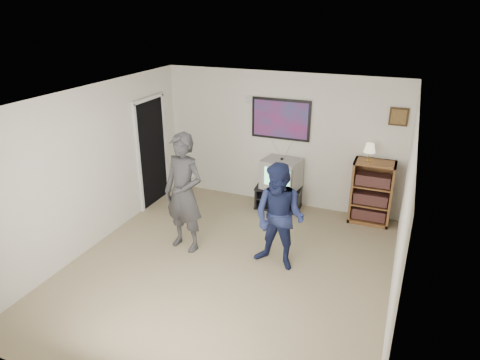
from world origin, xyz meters
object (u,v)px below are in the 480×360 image
Objects in this scene: media_stand at (278,197)px; person_tall at (184,193)px; bookshelf at (372,192)px; person_short at (279,217)px; crt_television at (281,174)px.

media_stand is 2.25m from person_tall.
media_stand is 0.77× the size of bookshelf.
media_stand is at bearing 116.37° from person_short.
person_tall is (-0.93, -1.91, 0.72)m from media_stand.
crt_television is at bearing -178.23° from bookshelf.
media_stand is 0.49m from crt_television.
person_tall reaches higher than bookshelf.
bookshelf is at bearing 47.09° from person_tall.
person_short is (0.53, -1.88, 0.10)m from crt_television.
crt_television is 0.35× the size of person_tall.
person_short is at bearing 11.35° from person_tall.
crt_television reaches higher than media_stand.
media_stand is at bearing -178.27° from bookshelf.
person_tall is (-0.97, -1.91, 0.24)m from crt_television.
person_tall is 1.51m from person_short.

